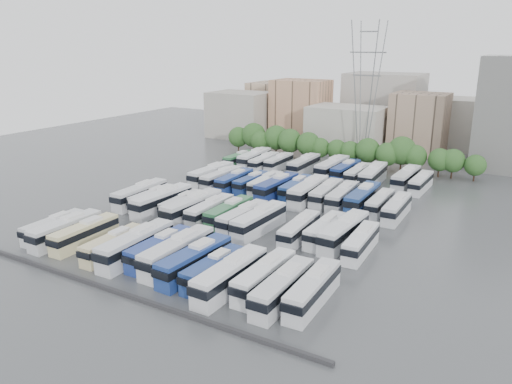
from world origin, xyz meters
The scene contains 56 objects.
ground centered at (0.00, 0.00, 0.00)m, with size 220.00×220.00×0.00m, color #424447.
parapet centered at (0.00, -33.00, 0.25)m, with size 56.00×0.50×0.50m, color #2D2D30.
tree_line centered at (-2.68, 42.18, 4.41)m, with size 64.79×7.71×8.31m.
city_buildings centered at (-7.46, 71.86, 7.87)m, with size 102.00×35.00×20.00m.
apartment_tower centered at (34.00, 58.00, 13.00)m, with size 14.00×14.00×26.00m, color silver.
electricity_pylon centered at (2.00, 50.00, 18.66)m, with size 9.00×6.91×33.83m.
bus_r0_s0 centered at (-21.41, -24.69, 1.67)m, with size 2.73×10.89×3.39m.
bus_r0_s1 centered at (-18.30, -24.96, 1.88)m, with size 2.77×12.20×3.82m.
bus_r0_s2 centered at (-14.81, -24.41, 1.80)m, with size 2.85×11.76×3.67m.
bus_r0_s4 centered at (-8.34, -25.08, 1.69)m, with size 2.83×11.06×3.44m.
bus_r0_s5 centered at (-4.82, -24.22, 2.06)m, with size 3.40×13.47×4.20m.
bus_r0_s6 centered at (-1.54, -23.06, 1.82)m, with size 2.60×11.82×3.71m.
bus_r0_s7 centered at (1.60, -23.15, 2.04)m, with size 3.00×13.28×4.16m.
bus_r0_s8 centered at (5.15, -24.05, 1.95)m, with size 3.33×12.79×3.98m.
bus_r0_s9 centered at (8.34, -24.42, 1.69)m, with size 2.75×11.04×3.44m.
bus_r0_s10 centered at (11.50, -25.36, 1.99)m, with size 3.03×12.96×4.05m.
bus_r0_s11 centered at (15.00, -23.20, 1.83)m, with size 2.68×11.91×3.73m.
bus_r0_s12 centered at (18.26, -24.67, 1.87)m, with size 2.78×12.16×3.81m.
bus_r0_s13 centered at (21.44, -23.34, 1.85)m, with size 3.06×12.07×3.76m.
bus_r1_s0 centered at (-21.32, -5.79, 1.95)m, with size 3.13×12.72×3.97m.
bus_r1_s1 centered at (-18.23, -5.74, 1.68)m, with size 2.44×10.93×3.43m.
bus_r1_s2 centered at (-15.03, -7.00, 2.05)m, with size 3.43×13.43×4.18m.
bus_r1_s3 centered at (-11.47, -5.79, 1.66)m, with size 2.85×10.87×3.38m.
bus_r1_s4 centered at (-8.24, -7.16, 2.07)m, with size 3.32×13.52×4.22m.
bus_r1_s5 centered at (-5.09, -6.39, 1.79)m, with size 2.85×11.70×3.65m.
bus_r1_s6 centered at (-1.65, -5.73, 1.81)m, with size 2.71×11.78×3.68m.
bus_r1_s7 centered at (1.64, -6.67, 1.82)m, with size 3.10×11.92×3.71m.
bus_r1_s8 centered at (4.77, -6.86, 1.94)m, with size 3.31×12.73×3.96m.
bus_r1_s10 centered at (11.69, -6.68, 1.75)m, with size 3.01×11.46×3.56m.
bus_r1_s11 centered at (15.05, -4.84, 1.72)m, with size 2.47×11.16×3.50m.
bus_r1_s12 centered at (18.10, -4.80, 2.00)m, with size 3.46×13.12×4.08m.
bus_r1_s13 centered at (21.42, -6.78, 1.73)m, with size 3.00×11.34×3.52m.
bus_r2_s1 centered at (-18.23, 12.55, 1.98)m, with size 3.21×12.94×4.03m.
bus_r2_s2 centered at (-14.95, 11.59, 1.84)m, with size 2.99×12.01×3.74m.
bus_r2_s3 centered at (-11.66, 11.43, 1.79)m, with size 2.88×11.72×3.65m.
bus_r2_s4 centered at (-8.19, 12.46, 1.67)m, with size 2.78×10.92×3.40m.
bus_r2_s5 centered at (-4.97, 12.54, 1.78)m, with size 3.10×11.69×3.63m.
bus_r2_s6 centered at (-1.79, 11.26, 1.98)m, with size 3.40×12.98×4.04m.
bus_r2_s7 centered at (1.57, 13.04, 1.79)m, with size 2.87×11.70×3.65m.
bus_r2_s8 centered at (4.86, 11.46, 2.08)m, with size 3.36×13.60×4.24m.
bus_r2_s9 centered at (8.06, 12.43, 1.88)m, with size 3.28×12.31×3.82m.
bus_r2_s10 centered at (11.39, 12.10, 1.89)m, with size 3.23×12.38×3.85m.
bus_r2_s11 centered at (15.00, 12.63, 2.00)m, with size 3.02×13.05×4.08m.
bus_r2_s12 centered at (18.29, 12.34, 1.69)m, with size 2.51×10.98×3.44m.
bus_r2_s13 centered at (21.69, 10.77, 1.78)m, with size 2.78×11.62×3.63m.
bus_r3_s0 centered at (-21.55, 28.90, 1.66)m, with size 2.78×10.86×3.38m.
bus_r3_s1 centered at (-18.24, 30.53, 1.97)m, with size 3.34×12.88×4.01m.
bus_r3_s2 centered at (-14.71, 29.04, 1.76)m, with size 2.75×11.47×3.58m.
bus_r3_s3 centered at (-11.70, 30.82, 1.70)m, with size 2.51×11.07×3.47m.
bus_r3_s5 centered at (-5.01, 30.52, 1.96)m, with size 2.86×12.72×3.99m.
bus_r3_s7 centered at (1.65, 31.12, 2.05)m, with size 3.28×13.38×4.17m.
bus_r3_s8 centered at (4.86, 31.00, 1.81)m, with size 3.01×11.85×3.69m.
bus_r3_s9 centered at (8.19, 29.55, 1.75)m, with size 2.56×11.35×3.55m.
bus_r3_s10 centered at (11.69, 28.91, 2.06)m, with size 3.58×13.49×4.19m.
bus_r3_s12 centered at (18.15, 30.63, 1.97)m, with size 3.13×12.84×4.00m.
bus_r3_s13 centered at (21.42, 29.53, 1.72)m, with size 2.66×11.23×3.51m.
Camera 1 is at (41.81, -70.78, 28.91)m, focal length 35.00 mm.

